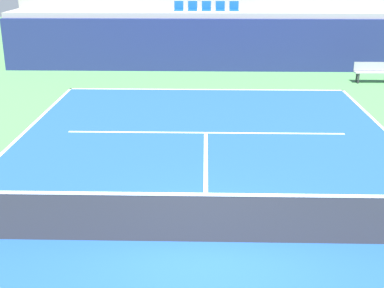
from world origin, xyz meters
name	(u,v)px	position (x,y,z in m)	size (l,w,h in m)	color
ground_plane	(206,242)	(0.00, 0.00, 0.00)	(80.00, 80.00, 0.00)	#4C8C4C
court_surface	(206,242)	(0.00, 0.00, 0.01)	(11.00, 24.00, 0.01)	#1E4C99
baseline_far	(206,90)	(0.00, 11.95, 0.01)	(11.00, 0.10, 0.00)	white
service_line_far	(206,133)	(0.00, 6.40, 0.01)	(8.26, 0.10, 0.00)	white
centre_service_line	(206,174)	(0.00, 3.20, 0.01)	(0.10, 6.40, 0.00)	white
back_wall	(206,45)	(0.00, 15.77, 1.19)	(18.87, 0.30, 2.39)	navy
stands_tier_lower	(206,39)	(0.00, 17.12, 1.31)	(18.87, 2.40, 2.62)	#9E9E99
stands_tier_upper	(206,25)	(0.00, 19.52, 1.69)	(18.87, 2.40, 3.38)	#9E9E99
seating_row_lower	(206,8)	(0.00, 17.22, 2.75)	(3.09, 0.44, 0.44)	#145193
tennis_net	(206,217)	(0.00, 0.00, 0.51)	(11.08, 0.08, 1.07)	black
player_bench	(372,71)	(7.00, 13.47, 0.51)	(1.50, 0.40, 0.85)	#99999E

